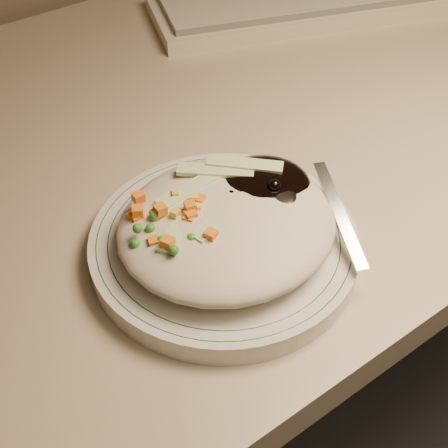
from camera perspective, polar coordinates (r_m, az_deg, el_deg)
desk at (r=0.84m, az=-5.26°, el=-2.97°), size 1.40×0.70×0.74m
plate at (r=0.55m, az=0.00°, el=-1.93°), size 0.24×0.24×0.02m
plate_rim at (r=0.55m, az=0.00°, el=-1.21°), size 0.23×0.23×0.00m
meal at (r=0.53m, az=0.42°, el=0.58°), size 0.21×0.19×0.05m
keyboard at (r=0.96m, az=7.03°, el=19.50°), size 0.45×0.29×0.03m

